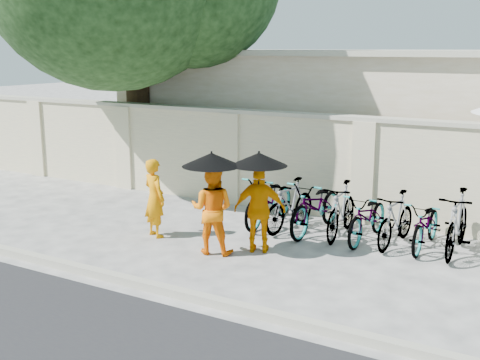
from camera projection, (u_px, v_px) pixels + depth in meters
The scene contains 17 objects.
ground at pixel (189, 250), 10.24m from camera, with size 80.00×80.00×0.00m, color beige.
kerb at pixel (122, 279), 8.79m from camera, with size 40.00×0.16×0.12m, color #A5A38F.
compound_wall at pixel (318, 167), 12.24m from camera, with size 20.00×0.30×2.00m, color beige.
building_behind at pixel (416, 121), 14.84m from camera, with size 14.00×6.00×3.20m, color beige.
monk_left at pixel (155, 198), 10.85m from camera, with size 0.52×0.34×1.44m, color orange.
monk_center at pixel (212, 209), 9.96m from camera, with size 0.73×0.57×1.51m, color orange.
parasol_center at pixel (212, 160), 9.68m from camera, with size 0.97×0.97×0.87m.
monk_right at pixel (260, 210), 10.01m from camera, with size 0.86×0.36×1.47m, color orange.
parasol_right at pixel (259, 159), 9.74m from camera, with size 0.94×0.94×0.88m.
bike_0 at pixel (270, 200), 11.65m from camera, with size 0.65×1.87×0.98m, color #A1A1A6.
bike_1 at pixel (290, 205), 11.30m from camera, with size 0.46×1.61×0.97m, color #A1A1A6.
bike_2 at pixel (316, 206), 11.12m from camera, with size 0.67×1.93×1.01m, color #A1A1A6.
bike_3 at pixel (341, 210), 10.85m from camera, with size 0.47×1.67×1.01m, color #A1A1A6.
bike_4 at pixel (368, 217), 10.63m from camera, with size 0.60×1.71×0.90m, color #A1A1A6.
bike_5 at pixel (396, 219), 10.37m from camera, with size 0.44×1.57×0.95m, color #A1A1A6.
bike_6 at pixel (427, 224), 10.23m from camera, with size 0.57×1.64×0.86m, color #A1A1A6.
bike_7 at pixel (457, 223), 9.95m from camera, with size 0.50×1.78×1.07m, color #A1A1A6.
Camera 1 is at (5.62, -8.00, 3.37)m, focal length 45.00 mm.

